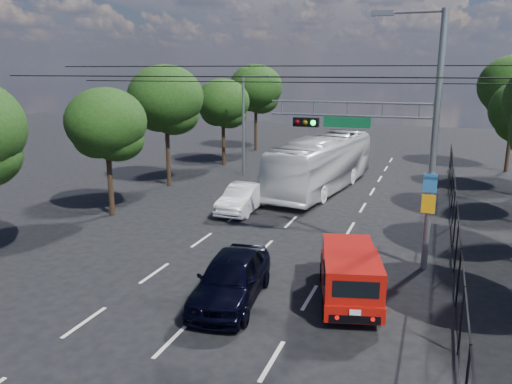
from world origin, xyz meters
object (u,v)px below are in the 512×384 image
at_px(navy_hatchback, 231,278).
at_px(white_van, 243,198).
at_px(signal_mast, 400,131).
at_px(white_bus, 322,164).
at_px(red_pickup, 349,273).

height_order(navy_hatchback, white_van, navy_hatchback).
bearing_deg(signal_mast, white_bus, 115.50).
height_order(red_pickup, white_bus, white_bus).
bearing_deg(white_bus, red_pickup, -66.08).
xyz_separation_m(red_pickup, white_van, (-7.25, 8.76, -0.22)).
bearing_deg(navy_hatchback, white_bus, 86.00).
bearing_deg(white_van, white_bus, 65.32).
xyz_separation_m(red_pickup, navy_hatchback, (-3.61, -1.43, -0.14)).
bearing_deg(signal_mast, red_pickup, -105.57).
relative_size(signal_mast, red_pickup, 1.87).
distance_m(white_bus, white_van, 7.04).
relative_size(red_pickup, navy_hatchback, 1.06).
distance_m(signal_mast, white_van, 10.69).
relative_size(red_pickup, white_van, 1.14).
relative_size(signal_mast, navy_hatchback, 1.98).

